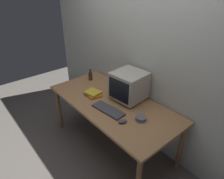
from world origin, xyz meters
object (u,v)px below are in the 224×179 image
Objects in this scene: bottle_short at (90,76)px; bottle_tall at (117,81)px; keyboard at (108,110)px; computer_mouse at (123,121)px; book_stack at (93,93)px; cd_spindle at (141,118)px; crt_monitor at (129,86)px.

bottle_tall is at bearing 15.33° from bottle_short.
computer_mouse is at bearing -11.32° from keyboard.
computer_mouse is at bearing -7.95° from book_stack.
computer_mouse is 0.33× the size of bottle_tall.
cd_spindle is at bearing 6.63° from book_stack.
computer_mouse is 0.55× the size of bottle_short.
keyboard is at bearing -84.04° from crt_monitor.
computer_mouse is at bearing -36.92° from bottle_tall.
cd_spindle is at bearing -26.65° from crt_monitor.
book_stack is at bearing -168.56° from computer_mouse.
computer_mouse is 0.83× the size of cd_spindle.
computer_mouse is 0.78m from bottle_tall.
bottle_tall is at bearing 79.07° from book_stack.
keyboard is 2.30× the size of bottle_short.
bottle_short is at bearing 172.85° from cd_spindle.
bottle_short reaches higher than cd_spindle.
cd_spindle is at bearing 83.20° from computer_mouse.
cd_spindle is (0.78, 0.09, -0.00)m from book_stack.
crt_monitor is at bearing 153.35° from cd_spindle.
keyboard is (0.04, -0.37, -0.18)m from crt_monitor.
bottle_short is 1.19m from cd_spindle.
bottle_tall is (-0.34, 0.44, 0.10)m from keyboard.
crt_monitor is at bearing -13.50° from bottle_tall.
crt_monitor reaches higher than computer_mouse.
cd_spindle is at bearing -7.15° from bottle_short.
cd_spindle is (0.41, -0.21, -0.17)m from crt_monitor.
computer_mouse is 0.70m from book_stack.
bottle_tall is 0.39m from book_stack.
crt_monitor is at bearing 89.75° from keyboard.
bottle_tall is 2.49× the size of cd_spindle.
computer_mouse is 1.14m from bottle_short.
crt_monitor is at bearing 148.28° from computer_mouse.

